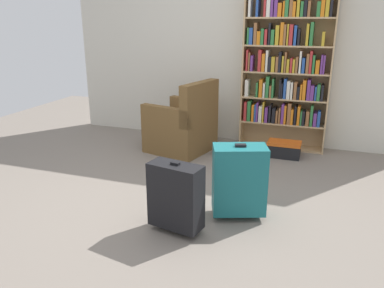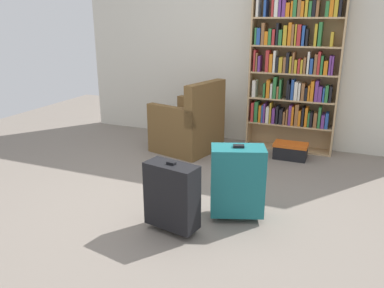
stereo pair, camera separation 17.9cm
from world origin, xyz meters
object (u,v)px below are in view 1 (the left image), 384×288
Objects in this scene: bookshelf at (286,68)px; suitcase_teal at (239,180)px; storage_box at (284,149)px; mug at (217,151)px; armchair at (183,127)px; suitcase_black at (176,196)px.

bookshelf is 2.13m from suitcase_teal.
bookshelf is 2.97× the size of suitcase_teal.
suitcase_teal reaches higher than storage_box.
mug is 0.18× the size of suitcase_teal.
mug is at bearing -140.65° from bookshelf.
mug is 1.58m from suitcase_teal.
bookshelf is 1.00m from storage_box.
storage_box is at bearing 83.14° from suitcase_teal.
suitcase_black is (0.64, -1.88, -0.01)m from armchair.
armchair is 0.53m from mug.
mug is at bearing -164.89° from storage_box.
bookshelf is 4.90× the size of storage_box.
mug is at bearing -4.64° from armchair.
armchair is at bearing -171.93° from storage_box.
suitcase_teal is at bearing -54.47° from armchair.
storage_box is at bearing -76.69° from bookshelf.
suitcase_black is (0.18, -1.84, 0.26)m from mug.
suitcase_teal is at bearing -93.19° from bookshelf.
suitcase_black is at bearing -71.14° from armchair.
armchair reaches higher than suitcase_teal.
armchair is 1.81m from suitcase_teal.
bookshelf is at bearing 86.81° from suitcase_teal.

